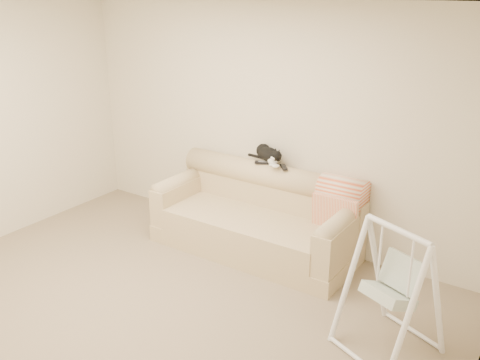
% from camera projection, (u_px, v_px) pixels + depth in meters
% --- Properties ---
extents(ground_plane, '(5.00, 5.00, 0.00)m').
position_uv_depth(ground_plane, '(151.00, 316.00, 4.68)').
color(ground_plane, '#7E684D').
rests_on(ground_plane, ground).
extents(room_shell, '(5.04, 4.04, 2.60)m').
position_uv_depth(room_shell, '(140.00, 149.00, 4.15)').
color(room_shell, beige).
rests_on(room_shell, ground).
extents(sofa, '(2.20, 0.93, 0.90)m').
position_uv_depth(sofa, '(258.00, 218.00, 5.77)').
color(sofa, tan).
rests_on(sofa, ground).
extents(remote_a, '(0.18, 0.12, 0.03)m').
position_uv_depth(remote_a, '(263.00, 162.00, 5.79)').
color(remote_a, black).
rests_on(remote_a, sofa).
extents(remote_b, '(0.15, 0.16, 0.02)m').
position_uv_depth(remote_b, '(284.00, 167.00, 5.65)').
color(remote_b, black).
rests_on(remote_b, sofa).
extents(tuxedo_cat, '(0.51, 0.36, 0.21)m').
position_uv_depth(tuxedo_cat, '(269.00, 154.00, 5.77)').
color(tuxedo_cat, black).
rests_on(tuxedo_cat, sofa).
extents(throw_blanket, '(0.48, 0.38, 0.58)m').
position_uv_depth(throw_blanket, '(342.00, 196.00, 5.37)').
color(throw_blanket, '#E45C30').
rests_on(throw_blanket, sofa).
extents(baby_swing, '(0.85, 0.88, 1.06)m').
position_uv_depth(baby_swing, '(392.00, 289.00, 4.11)').
color(baby_swing, white).
rests_on(baby_swing, ground).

